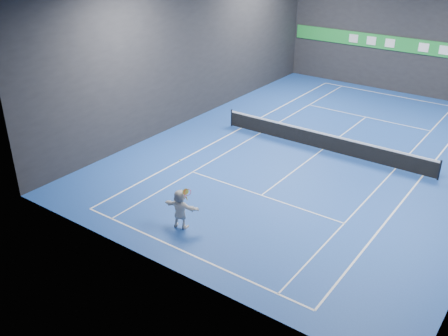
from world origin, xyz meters
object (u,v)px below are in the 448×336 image
Objects in this scene: tennis_ball at (180,160)px; player at (180,209)px; tennis_racket at (187,193)px; tennis_net at (323,141)px.

player is at bearing -66.91° from tennis_ball.
player is at bearing -172.45° from tennis_racket.
tennis_ball reaches higher than tennis_racket.
player is 27.03× the size of tennis_ball.
player is 0.14× the size of tennis_net.
tennis_racket reaches higher than player.
tennis_ball is 0.01× the size of tennis_net.
tennis_racket is at bearing -18.31° from tennis_ball.
player is 2.11m from tennis_ball.
player is at bearing -97.01° from tennis_net.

